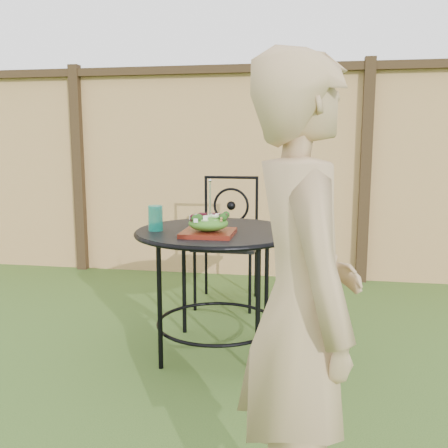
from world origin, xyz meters
name	(u,v)px	position (x,y,z in m)	size (l,w,h in m)	color
ground	(137,385)	(0.00, 0.00, 0.00)	(60.00, 60.00, 0.00)	#264315
fence	(216,171)	(0.00, 2.19, 0.95)	(8.00, 0.12, 1.90)	#EDB575
patio_table	(217,254)	(0.33, 0.46, 0.59)	(0.92, 0.92, 0.72)	black
patio_chair	(228,237)	(0.24, 1.41, 0.50)	(0.46, 0.46, 0.95)	black
diner	(301,310)	(0.82, -0.84, 0.73)	(0.53, 0.35, 1.46)	tan
salad_plate	(208,233)	(0.31, 0.30, 0.74)	(0.27, 0.27, 0.02)	#4D0B0E
salad	(208,223)	(0.31, 0.30, 0.79)	(0.21, 0.21, 0.08)	#235614
fork	(210,199)	(0.32, 0.30, 0.92)	(0.01, 0.01, 0.18)	silver
drinking_glass	(156,218)	(0.00, 0.39, 0.79)	(0.08, 0.08, 0.14)	#0D9983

